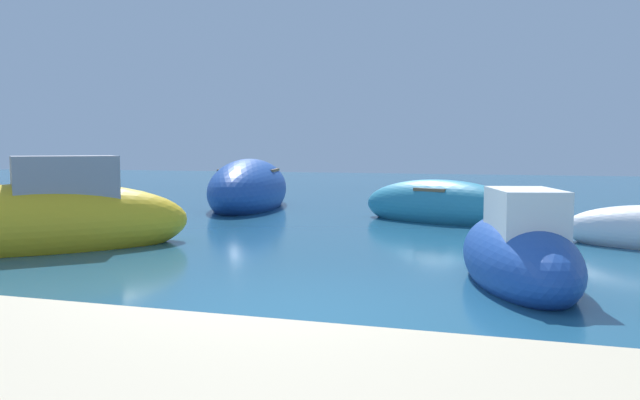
% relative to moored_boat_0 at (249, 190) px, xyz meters
% --- Properties ---
extents(ground, '(80.00, 80.00, 0.00)m').
position_rel_moored_boat_0_xyz_m(ground, '(5.88, -12.34, -0.56)').
color(ground, '#1E5170').
extents(moored_boat_0, '(3.53, 6.66, 2.03)m').
position_rel_moored_boat_0_xyz_m(moored_boat_0, '(0.00, 0.00, 0.00)').
color(moored_boat_0, '#1E479E').
rests_on(moored_boat_0, ground).
extents(moored_boat_1, '(5.36, 5.28, 2.16)m').
position_rel_moored_boat_0_xyz_m(moored_boat_1, '(-0.30, -9.18, -0.02)').
color(moored_boat_1, gold).
rests_on(moored_boat_1, ground).
extents(moored_boat_3, '(2.35, 4.02, 1.67)m').
position_rel_moored_boat_0_xyz_m(moored_boat_3, '(8.44, -9.81, -0.14)').
color(moored_boat_3, '#1E479E').
rests_on(moored_boat_3, ground).
extents(moored_boat_5, '(4.76, 3.13, 1.42)m').
position_rel_moored_boat_0_xyz_m(moored_boat_5, '(6.40, -2.17, -0.17)').
color(moored_boat_5, teal).
rests_on(moored_boat_5, ground).
extents(moored_boat_8, '(3.18, 3.88, 1.12)m').
position_rel_moored_boat_0_xyz_m(moored_boat_8, '(-6.49, 0.48, -0.25)').
color(moored_boat_8, teal).
rests_on(moored_boat_8, ground).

